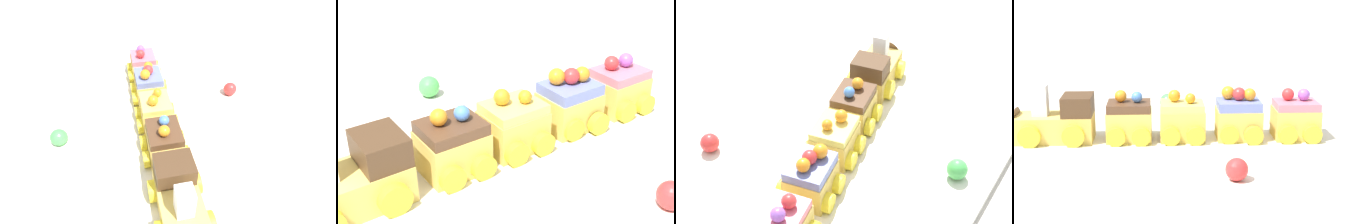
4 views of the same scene
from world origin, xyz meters
The scene contains 9 objects.
ground_plane centered at (0.00, 0.00, 0.00)m, with size 10.00×10.00×0.00m, color beige.
display_board centered at (0.00, 0.00, 0.01)m, with size 0.83×0.45×0.01m, color white.
cake_train_locomotive centered at (0.15, 0.02, 0.04)m, with size 0.14×0.09×0.08m.
cake_car_chocolate centered at (0.04, 0.00, 0.04)m, with size 0.07×0.08×0.07m.
cake_car_lemon centered at (-0.03, -0.01, 0.04)m, with size 0.07×0.08×0.07m.
cake_car_blueberry centered at (-0.11, -0.03, 0.04)m, with size 0.07×0.08×0.07m.
cake_car_strawberry centered at (-0.19, -0.04, 0.04)m, with size 0.07×0.08×0.07m.
gumball_green centered at (0.01, -0.18, 0.03)m, with size 0.03×0.03×0.03m, color #4CBC56.
gumball_red centered at (-0.12, 0.14, 0.03)m, with size 0.03×0.03×0.03m, color red.
Camera 2 is at (0.15, 0.38, 0.29)m, focal length 50.00 mm.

